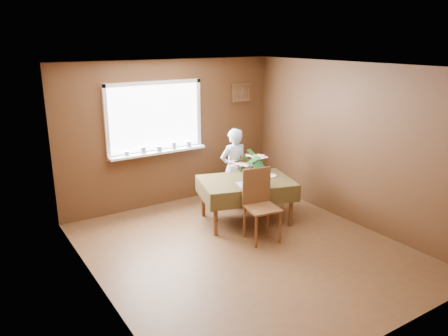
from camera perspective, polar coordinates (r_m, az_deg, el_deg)
floor at (r=6.21m, az=2.79°, el=-10.56°), size 4.50×4.50×0.00m
ceiling at (r=5.54m, az=3.16°, el=13.12°), size 4.50×4.50×0.00m
wall_back at (r=7.63m, az=-6.94°, el=4.52°), size 4.00×0.00×4.00m
wall_front at (r=4.24m, az=21.07°, el=-6.55°), size 4.00×0.00×4.00m
wall_left at (r=4.91m, az=-16.41°, el=-2.92°), size 0.00×4.50×4.50m
wall_right at (r=7.07m, az=16.29°, el=2.99°), size 0.00×4.50×4.50m
window_assembly at (r=7.45m, az=-8.81°, el=4.95°), size 1.72×0.20×1.22m
spoon_rack at (r=8.23m, az=2.26°, el=9.74°), size 0.44×0.05×0.33m
dining_table at (r=6.90m, az=2.92°, el=-2.22°), size 1.64×1.33×0.70m
chair_far at (r=7.64m, az=1.53°, el=-1.16°), size 0.40×0.40×0.92m
chair_near at (r=6.35m, az=4.69°, el=-4.44°), size 0.52×0.52×1.04m
seated_woman at (r=7.46m, az=1.27°, el=-0.04°), size 0.52×0.35×1.39m
flower_bouquet at (r=6.57m, az=3.23°, el=0.26°), size 0.53×0.53×0.45m
side_plate at (r=7.09m, az=5.90°, el=-1.00°), size 0.32×0.32×0.01m
table_knife at (r=6.71m, az=4.45°, el=-1.97°), size 0.15×0.18×0.00m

